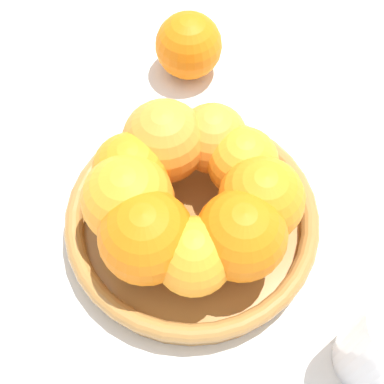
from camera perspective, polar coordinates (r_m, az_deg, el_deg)
ground_plane at (r=0.52m, az=0.00°, el=-3.82°), size 4.00×4.00×0.00m
fruit_bowl at (r=0.51m, az=0.00°, el=-2.99°), size 0.24×0.24×0.03m
orange_pile at (r=0.46m, az=-0.52°, el=-0.25°), size 0.19×0.19×0.08m
stray_orange at (r=0.61m, az=-0.36°, el=15.35°), size 0.07×0.07×0.07m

